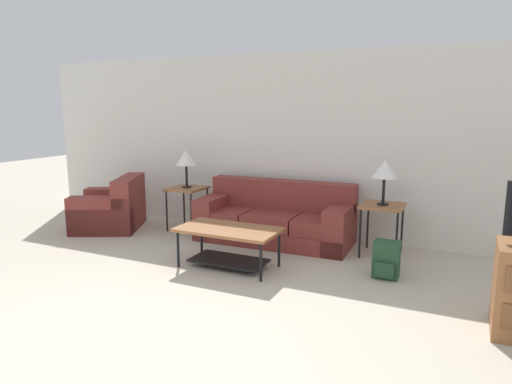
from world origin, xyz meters
name	(u,v)px	position (x,y,z in m)	size (l,w,h in m)	color
ground_plane	(103,372)	(0.00, 0.00, 0.00)	(24.00, 24.00, 0.00)	beige
wall_back	(300,145)	(0.00, 4.02, 1.30)	(9.20, 0.06, 2.60)	silver
couch	(275,220)	(-0.15, 3.49, 0.30)	(2.14, 0.93, 0.82)	maroon
armchair	(112,210)	(-2.69, 3.05, 0.29)	(1.26, 1.30, 0.80)	maroon
coffee_table	(228,238)	(-0.23, 2.28, 0.35)	(1.18, 0.63, 0.47)	#935B33
side_table_left	(187,192)	(-1.59, 3.48, 0.58)	(0.51, 0.54, 0.65)	#935B33
side_table_right	(383,210)	(1.30, 3.48, 0.58)	(0.51, 0.54, 0.65)	#935B33
table_lamp_left	(186,158)	(-1.59, 3.48, 1.09)	(0.31, 0.31, 0.56)	black
table_lamp_right	(385,170)	(1.30, 3.48, 1.09)	(0.31, 0.31, 0.56)	black
backpack	(386,260)	(1.49, 2.72, 0.20)	(0.28, 0.28, 0.41)	#23472D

